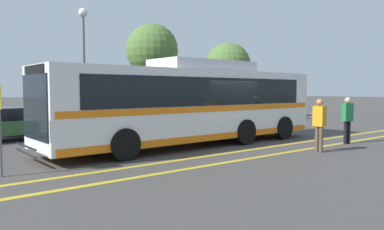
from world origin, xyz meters
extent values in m
plane|color=#423F3D|center=(0.00, 0.00, 0.00)|extent=(220.00, 220.00, 0.00)
cube|color=gold|center=(-1.11, -1.81, 0.00)|extent=(31.70, 0.20, 0.01)
cube|color=gold|center=(-1.11, -2.97, 0.00)|extent=(31.70, 0.20, 0.01)
cube|color=#99999E|center=(-1.11, 7.61, 0.07)|extent=(39.70, 0.36, 0.15)
cube|color=white|center=(-1.11, 0.39, 1.61)|extent=(11.74, 2.64, 2.58)
cube|color=black|center=(-1.11, 0.39, 2.10)|extent=(10.10, 2.65, 1.01)
cube|color=orange|center=(-1.11, 0.39, 1.47)|extent=(11.51, 2.68, 0.20)
cube|color=orange|center=(-1.11, 0.39, 0.44)|extent=(11.51, 2.67, 0.24)
cube|color=black|center=(-6.99, 0.30, 1.66)|extent=(0.07, 2.16, 1.89)
cube|color=black|center=(-6.99, 0.30, 2.75)|extent=(0.07, 1.72, 0.24)
cube|color=silver|center=(-0.53, 0.40, 3.10)|extent=(4.13, 2.03, 0.40)
cube|color=black|center=(-7.27, 0.29, 0.55)|extent=(0.07, 1.84, 0.04)
cube|color=black|center=(-7.27, 0.29, 0.35)|extent=(0.07, 1.84, 0.04)
cylinder|color=black|center=(-4.72, -0.84, 0.50)|extent=(1.00, 0.30, 1.00)
cylinder|color=black|center=(-4.76, 1.51, 0.50)|extent=(1.00, 0.30, 1.00)
cylinder|color=black|center=(0.66, -0.75, 0.50)|extent=(1.00, 0.30, 1.00)
cylinder|color=black|center=(0.62, 1.60, 0.50)|extent=(1.00, 0.30, 1.00)
cylinder|color=black|center=(3.12, -0.71, 0.50)|extent=(1.00, 0.30, 1.00)
cylinder|color=black|center=(3.08, 1.64, 0.50)|extent=(1.00, 0.30, 1.00)
cube|color=#335B33|center=(-6.42, 6.31, 0.59)|extent=(5.00, 2.20, 0.59)
cube|color=black|center=(-6.29, 6.32, 1.15)|extent=(2.17, 1.75, 0.52)
cylinder|color=black|center=(-4.84, 5.59, 0.30)|extent=(0.61, 0.25, 0.60)
cylinder|color=black|center=(-4.99, 7.28, 0.30)|extent=(0.61, 0.25, 0.60)
cube|color=#4C3823|center=(-0.88, 6.47, 0.58)|extent=(4.27, 2.26, 0.55)
cube|color=black|center=(-0.99, 6.46, 1.06)|extent=(1.86, 1.84, 0.41)
cylinder|color=black|center=(0.32, 7.49, 0.30)|extent=(0.61, 0.25, 0.60)
cylinder|color=black|center=(0.47, 5.65, 0.30)|extent=(0.61, 0.25, 0.60)
cylinder|color=black|center=(-2.23, 7.29, 0.30)|extent=(0.61, 0.25, 0.60)
cylinder|color=black|center=(-2.09, 5.45, 0.30)|extent=(0.61, 0.25, 0.60)
cube|color=black|center=(5.17, 6.44, 0.57)|extent=(4.41, 2.08, 0.55)
cube|color=black|center=(5.06, 6.45, 1.14)|extent=(1.90, 1.73, 0.59)
cylinder|color=black|center=(6.55, 7.25, 0.30)|extent=(0.61, 0.23, 0.60)
cylinder|color=black|center=(6.46, 5.49, 0.30)|extent=(0.61, 0.23, 0.60)
cylinder|color=black|center=(3.88, 7.39, 0.30)|extent=(0.61, 0.23, 0.60)
cylinder|color=black|center=(3.78, 5.63, 0.30)|extent=(0.61, 0.23, 0.60)
cube|color=navy|center=(11.45, 6.57, 0.60)|extent=(4.51, 1.93, 0.60)
cube|color=black|center=(11.56, 6.57, 1.12)|extent=(1.92, 1.63, 0.42)
cylinder|color=black|center=(10.10, 5.68, 0.30)|extent=(0.61, 0.22, 0.60)
cylinder|color=black|center=(10.04, 7.38, 0.30)|extent=(0.61, 0.22, 0.60)
cylinder|color=black|center=(12.86, 5.77, 0.30)|extent=(0.61, 0.22, 0.60)
cylinder|color=black|center=(12.81, 7.46, 0.30)|extent=(0.61, 0.22, 0.60)
cylinder|color=black|center=(3.92, -3.15, 0.45)|extent=(0.14, 0.14, 0.91)
cylinder|color=black|center=(4.08, -3.19, 0.45)|extent=(0.14, 0.14, 0.91)
cube|color=#1E723F|center=(4.00, -3.17, 1.27)|extent=(0.46, 0.31, 0.72)
sphere|color=tan|center=(4.00, -3.17, 1.75)|extent=(0.25, 0.25, 0.25)
cylinder|color=brown|center=(1.32, -3.70, 0.45)|extent=(0.14, 0.14, 0.90)
cylinder|color=brown|center=(1.33, -3.53, 0.45)|extent=(0.14, 0.14, 0.90)
cube|color=orange|center=(1.33, -3.61, 1.25)|extent=(0.26, 0.44, 0.71)
sphere|color=#9E704C|center=(1.33, -3.61, 1.73)|extent=(0.24, 0.24, 0.24)
cylinder|color=#59595E|center=(-8.14, -0.82, 1.15)|extent=(0.07, 0.07, 2.29)
cylinder|color=#59595E|center=(-2.00, 8.71, 3.03)|extent=(0.14, 0.14, 6.07)
sphere|color=silver|center=(-2.00, 8.71, 6.31)|extent=(0.49, 0.49, 0.49)
cylinder|color=#513823|center=(4.84, 12.58, 1.83)|extent=(0.28, 0.28, 3.66)
sphere|color=#4C7033|center=(4.84, 12.58, 5.10)|extent=(3.84, 3.84, 3.84)
cylinder|color=#513823|center=(9.96, 9.85, 1.37)|extent=(0.28, 0.28, 2.75)
sphere|color=#4C7033|center=(9.96, 9.85, 4.04)|extent=(3.45, 3.45, 3.45)
camera|label=1|loc=(-10.15, -10.94, 2.15)|focal=35.00mm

